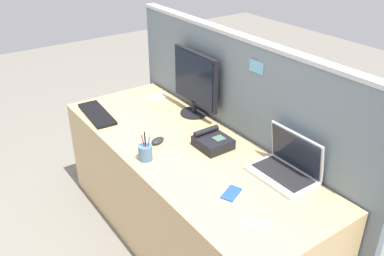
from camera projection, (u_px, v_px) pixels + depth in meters
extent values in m
plane|color=slate|center=(186.00, 236.00, 2.92)|extent=(10.00, 10.00, 0.00)
cube|color=tan|center=(186.00, 195.00, 2.74)|extent=(2.05, 0.76, 0.73)
cube|color=slate|center=(237.00, 136.00, 2.81)|extent=(2.21, 0.06, 1.34)
cube|color=#B7BAC1|center=(242.00, 37.00, 2.49)|extent=(2.21, 0.07, 0.02)
cube|color=#66ADD1|center=(257.00, 67.00, 2.41)|extent=(0.11, 0.01, 0.07)
cube|color=pink|center=(188.00, 74.00, 3.04)|extent=(0.09, 0.01, 0.10)
cylinder|color=black|center=(194.00, 113.00, 2.98)|extent=(0.19, 0.19, 0.02)
cylinder|color=black|center=(194.00, 107.00, 2.96)|extent=(0.04, 0.04, 0.08)
cube|color=black|center=(195.00, 78.00, 2.87)|extent=(0.46, 0.03, 0.37)
cube|color=black|center=(194.00, 79.00, 2.86)|extent=(0.43, 0.01, 0.34)
cube|color=silver|center=(281.00, 175.00, 2.29)|extent=(0.36, 0.24, 0.02)
cube|color=black|center=(282.00, 173.00, 2.29)|extent=(0.32, 0.17, 0.00)
cube|color=silver|center=(296.00, 151.00, 2.28)|extent=(0.36, 0.05, 0.23)
cube|color=black|center=(295.00, 151.00, 2.28)|extent=(0.34, 0.04, 0.21)
cube|color=black|center=(213.00, 143.00, 2.56)|extent=(0.20, 0.19, 0.06)
cube|color=#4C6B5B|center=(219.00, 138.00, 2.54)|extent=(0.06, 0.07, 0.01)
cylinder|color=black|center=(206.00, 131.00, 2.59)|extent=(0.04, 0.17, 0.04)
cube|color=black|center=(97.00, 114.00, 2.96)|extent=(0.44, 0.18, 0.02)
ellipsoid|color=#232328|center=(158.00, 141.00, 2.61)|extent=(0.09, 0.11, 0.03)
cylinder|color=#4C7093|center=(145.00, 153.00, 2.43)|extent=(0.08, 0.08, 0.09)
cylinder|color=#238438|center=(145.00, 143.00, 2.42)|extent=(0.01, 0.01, 0.13)
cylinder|color=black|center=(146.00, 143.00, 2.39)|extent=(0.02, 0.01, 0.15)
cylinder|color=red|center=(144.00, 145.00, 2.40)|extent=(0.02, 0.02, 0.13)
cylinder|color=blue|center=(148.00, 146.00, 2.40)|extent=(0.01, 0.02, 0.12)
cube|color=#B7BAC1|center=(253.00, 225.00, 1.94)|extent=(0.16, 0.16, 0.01)
cube|color=silver|center=(157.00, 97.00, 3.24)|extent=(0.08, 0.15, 0.01)
cube|color=blue|center=(231.00, 193.00, 2.15)|extent=(0.12, 0.14, 0.01)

